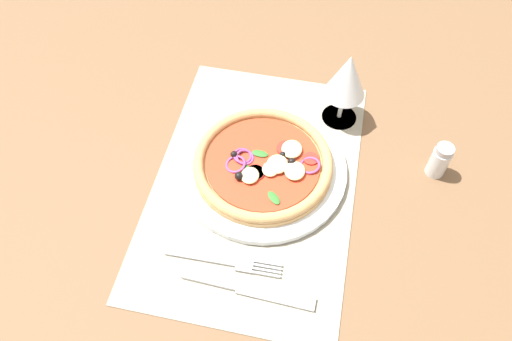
% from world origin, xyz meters
% --- Properties ---
extents(ground_plane, '(1.90, 1.40, 0.02)m').
position_xyz_m(ground_plane, '(0.00, 0.00, -0.01)').
color(ground_plane, brown).
extents(placemat, '(0.50, 0.33, 0.00)m').
position_xyz_m(placemat, '(0.00, 0.00, 0.00)').
color(placemat, gray).
rests_on(placemat, ground_plane).
extents(plate, '(0.28, 0.28, 0.01)m').
position_xyz_m(plate, '(-0.02, 0.01, 0.01)').
color(plate, white).
rests_on(plate, placemat).
extents(pizza, '(0.23, 0.23, 0.03)m').
position_xyz_m(pizza, '(-0.02, 0.01, 0.03)').
color(pizza, tan).
rests_on(pizza, plate).
extents(fork, '(0.02, 0.18, 0.00)m').
position_xyz_m(fork, '(0.15, -0.01, 0.01)').
color(fork, silver).
rests_on(fork, placemat).
extents(knife, '(0.02, 0.20, 0.01)m').
position_xyz_m(knife, '(0.19, 0.03, 0.01)').
color(knife, silver).
rests_on(knife, placemat).
extents(wine_glass, '(0.07, 0.07, 0.15)m').
position_xyz_m(wine_glass, '(-0.17, 0.12, 0.10)').
color(wine_glass, silver).
rests_on(wine_glass, ground_plane).
extents(pepper_shaker, '(0.03, 0.03, 0.07)m').
position_xyz_m(pepper_shaker, '(-0.09, 0.30, 0.03)').
color(pepper_shaker, silver).
rests_on(pepper_shaker, ground_plane).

